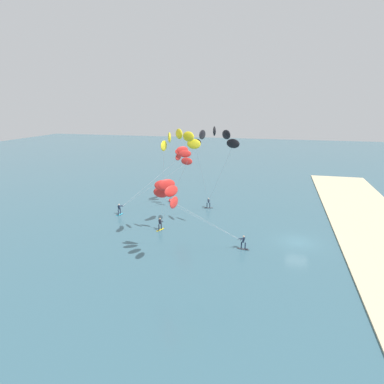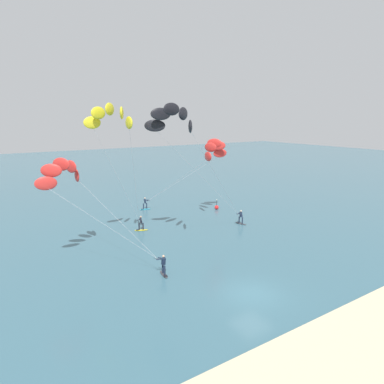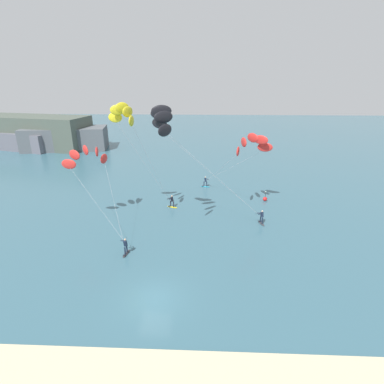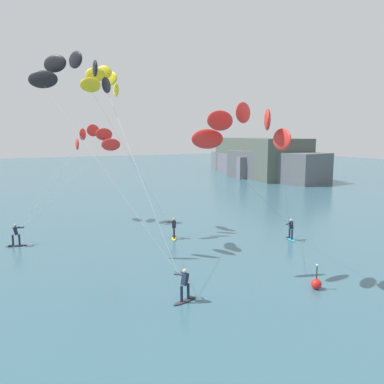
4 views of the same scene
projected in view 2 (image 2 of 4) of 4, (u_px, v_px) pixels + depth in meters
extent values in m
plane|color=#386070|center=(252.00, 294.00, 24.83)|extent=(240.00, 240.00, 0.00)
ellipsoid|color=#333338|center=(241.00, 224.00, 41.19)|extent=(0.78, 1.54, 0.08)
cube|color=black|center=(238.00, 223.00, 41.43)|extent=(0.36, 0.35, 0.02)
cylinder|color=#192338|center=(242.00, 220.00, 40.96)|extent=(0.14, 0.14, 0.78)
cylinder|color=#192338|center=(239.00, 220.00, 41.23)|extent=(0.14, 0.14, 0.78)
cube|color=#192338|center=(241.00, 214.00, 40.95)|extent=(0.38, 0.39, 0.63)
sphere|color=beige|center=(241.00, 211.00, 40.86)|extent=(0.20, 0.20, 0.20)
cylinder|color=black|center=(238.00, 214.00, 40.52)|extent=(0.54, 0.17, 0.03)
cylinder|color=#192338|center=(240.00, 214.00, 40.64)|extent=(0.54, 0.43, 0.15)
cylinder|color=#192338|center=(239.00, 213.00, 40.79)|extent=(0.61, 0.17, 0.15)
ellipsoid|color=black|center=(155.00, 126.00, 32.12)|extent=(1.83, 1.26, 1.10)
ellipsoid|color=black|center=(161.00, 114.00, 31.37)|extent=(1.96, 0.59, 1.10)
ellipsoid|color=black|center=(172.00, 109.00, 30.36)|extent=(1.95, 0.79, 1.10)
ellipsoid|color=black|center=(183.00, 114.00, 29.53)|extent=(1.73, 1.42, 1.10)
ellipsoid|color=black|center=(190.00, 126.00, 29.20)|extent=(1.26, 1.83, 1.10)
cylinder|color=#B2B2B7|center=(201.00, 176.00, 36.35)|extent=(10.89, 0.53, 9.98)
cylinder|color=#B2B2B7|center=(218.00, 179.00, 34.89)|extent=(9.79, 4.83, 9.98)
ellipsoid|color=#333338|center=(164.00, 274.00, 27.85)|extent=(0.59, 1.54, 0.08)
cube|color=black|center=(166.00, 276.00, 27.47)|extent=(0.33, 0.32, 0.02)
cylinder|color=#192338|center=(163.00, 268.00, 27.96)|extent=(0.14, 0.14, 0.78)
cylinder|color=#192338|center=(165.00, 270.00, 27.56)|extent=(0.14, 0.14, 0.78)
cube|color=#192338|center=(164.00, 261.00, 27.61)|extent=(0.35, 0.36, 0.63)
sphere|color=tan|center=(163.00, 256.00, 27.53)|extent=(0.20, 0.20, 0.20)
cylinder|color=black|center=(157.00, 259.00, 27.75)|extent=(0.36, 0.45, 0.03)
cylinder|color=#192338|center=(160.00, 259.00, 27.56)|extent=(0.57, 0.38, 0.15)
cylinder|color=#192338|center=(161.00, 258.00, 27.76)|extent=(0.26, 0.60, 0.15)
ellipsoid|color=red|center=(77.00, 176.00, 30.98)|extent=(0.52, 1.72, 1.10)
ellipsoid|color=red|center=(71.00, 167.00, 30.12)|extent=(0.76, 1.72, 1.10)
ellipsoid|color=red|center=(61.00, 164.00, 28.91)|extent=(1.30, 1.53, 1.10)
ellipsoid|color=red|center=(51.00, 171.00, 27.85)|extent=(1.63, 1.11, 1.10)
ellipsoid|color=red|center=(46.00, 183.00, 27.37)|extent=(1.72, 0.52, 1.10)
cylinder|color=#B2B2B7|center=(115.00, 217.00, 29.40)|extent=(3.76, 7.93, 5.65)
cylinder|color=#B2B2B7|center=(102.00, 223.00, 27.59)|extent=(6.82, 5.53, 5.65)
ellipsoid|color=#23ADD1|center=(145.00, 209.00, 47.70)|extent=(1.54, 0.74, 0.08)
cube|color=black|center=(142.00, 209.00, 47.57)|extent=(0.35, 0.35, 0.02)
cylinder|color=#192338|center=(147.00, 206.00, 47.68)|extent=(0.14, 0.14, 0.78)
cylinder|color=#192338|center=(144.00, 206.00, 47.55)|extent=(0.14, 0.14, 0.78)
cube|color=#192338|center=(145.00, 201.00, 47.47)|extent=(0.39, 0.37, 0.63)
sphere|color=beige|center=(145.00, 198.00, 47.38)|extent=(0.20, 0.20, 0.20)
cylinder|color=black|center=(148.00, 200.00, 47.22)|extent=(0.33, 0.48, 0.03)
cylinder|color=#192338|center=(147.00, 200.00, 47.42)|extent=(0.54, 0.42, 0.15)
cylinder|color=#192338|center=(146.00, 200.00, 47.23)|extent=(0.21, 0.61, 0.15)
ellipsoid|color=red|center=(208.00, 156.00, 40.28)|extent=(0.69, 1.88, 1.10)
ellipsoid|color=red|center=(210.00, 147.00, 40.78)|extent=(0.66, 1.88, 1.10)
ellipsoid|color=red|center=(214.00, 143.00, 41.90)|extent=(1.28, 1.72, 1.10)
ellipsoid|color=red|center=(218.00, 146.00, 43.19)|extent=(1.71, 1.31, 1.10)
ellipsoid|color=red|center=(220.00, 153.00, 44.10)|extent=(1.88, 0.69, 1.10)
cylinder|color=#B2B2B7|center=(176.00, 181.00, 43.79)|extent=(3.38, 9.03, 6.31)
cylinder|color=#B2B2B7|center=(183.00, 179.00, 45.69)|extent=(6.94, 6.70, 6.31)
ellipsoid|color=yellow|center=(141.00, 230.00, 38.81)|extent=(1.52, 0.92, 0.08)
cube|color=black|center=(137.00, 230.00, 38.73)|extent=(0.37, 0.37, 0.02)
cylinder|color=black|center=(143.00, 226.00, 38.76)|extent=(0.14, 0.14, 0.78)
cylinder|color=black|center=(139.00, 226.00, 38.68)|extent=(0.14, 0.14, 0.78)
cube|color=black|center=(141.00, 220.00, 38.58)|extent=(0.41, 0.40, 0.63)
sphere|color=tan|center=(141.00, 217.00, 38.49)|extent=(0.20, 0.20, 0.20)
cylinder|color=black|center=(139.00, 221.00, 38.02)|extent=(0.43, 0.39, 0.03)
cylinder|color=black|center=(141.00, 220.00, 38.25)|extent=(0.34, 0.58, 0.15)
cylinder|color=black|center=(139.00, 219.00, 38.30)|extent=(0.60, 0.29, 0.15)
ellipsoid|color=yellow|center=(92.00, 123.00, 31.04)|extent=(1.56, 0.40, 1.10)
ellipsoid|color=yellow|center=(98.00, 113.00, 30.70)|extent=(1.57, 0.82, 1.10)
ellipsoid|color=yellow|center=(110.00, 109.00, 30.36)|extent=(1.36, 1.28, 1.10)
ellipsoid|color=yellow|center=(122.00, 113.00, 30.15)|extent=(0.95, 1.54, 1.10)
ellipsoid|color=yellow|center=(129.00, 123.00, 30.17)|extent=(0.40, 1.56, 1.10)
cylinder|color=#B2B2B7|center=(118.00, 178.00, 34.56)|extent=(5.30, 2.40, 10.26)
cylinder|color=#B2B2B7|center=(135.00, 179.00, 34.13)|extent=(2.91, 5.04, 10.26)
sphere|color=red|center=(217.00, 207.00, 47.72)|extent=(0.56, 0.56, 0.56)
cylinder|color=#262628|center=(217.00, 203.00, 47.59)|extent=(0.06, 0.06, 0.70)
sphere|color=#F2F2CC|center=(217.00, 200.00, 47.50)|extent=(0.12, 0.12, 0.12)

